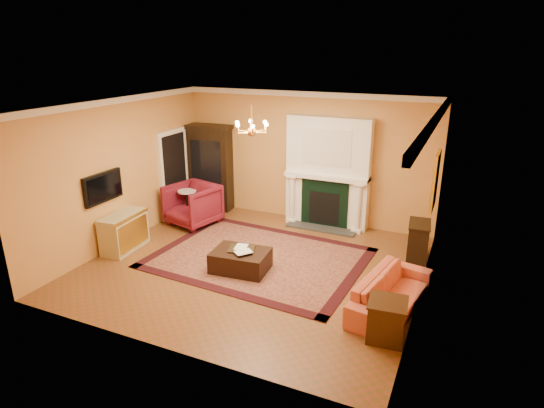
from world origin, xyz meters
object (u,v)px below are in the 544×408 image
Objects in this scene: coral_sofa at (392,288)px; wingback_armchair at (192,203)px; end_table at (386,321)px; console_table at (418,242)px; commode at (124,232)px; pedestal_table at (188,204)px; china_cabinet at (211,169)px; leather_ottoman at (241,260)px.

wingback_armchair is at bearing 80.31° from coral_sofa.
wingback_armchair is 0.55× the size of coral_sofa.
end_table is 2.85m from console_table.
end_table is (5.45, -0.88, -0.09)m from commode.
commode is 1.41× the size of console_table.
console_table is (0.06, 2.84, 0.07)m from end_table.
pedestal_table is 1.06× the size of console_table.
china_cabinet reaches higher than leather_ottoman.
pedestal_table is at bearing 152.26° from end_table.
end_table is at bearing -13.32° from commode.
pedestal_table is 5.82m from end_table.
commode is at bearing -91.88° from wingback_armchair.
console_table reaches higher than end_table.
console_table is 3.45m from leather_ottoman.
end_table is at bearing -24.72° from leather_ottoman.
pedestal_table is 1.34× the size of end_table.
pedestal_table reaches higher than leather_ottoman.
coral_sofa is 2.03m from console_table.
wingback_armchair is 1.46× the size of console_table.
commode is at bearing 177.45° from leather_ottoman.
console_table is at bearing -15.81° from china_cabinet.
coral_sofa is 1.89× the size of leather_ottoman.
china_cabinet is 3.67m from leather_ottoman.
china_cabinet is 1.28m from wingback_armchair.
commode is (-0.30, -1.83, -0.07)m from pedestal_table.
china_cabinet reaches higher than wingback_armchair.
console_table is at bearing 6.53° from coral_sofa.
end_table is 0.80× the size of console_table.
wingback_armchair is (0.18, -1.16, -0.50)m from china_cabinet.
china_cabinet is 2.67× the size of pedestal_table.
china_cabinet reaches higher than console_table.
end_table is at bearing -13.43° from wingback_armchair.
wingback_armchair is 1.04× the size of leather_ottoman.
coral_sofa is at bearing -5.78° from wingback_armchair.
pedestal_table is 2.88m from leather_ottoman.
coral_sofa is (4.86, -1.79, -0.15)m from wingback_armchair.
end_table is at bearing -163.99° from coral_sofa.
commode is 2.61m from leather_ottoman.
console_table reaches higher than leather_ottoman.
pedestal_table is 5.41m from coral_sofa.
wingback_armchair is 1.83× the size of end_table.
console_table is (5.21, 0.14, -0.08)m from pedestal_table.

